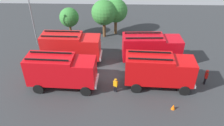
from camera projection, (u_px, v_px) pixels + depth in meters
ground_plane at (112, 73)px, 25.90m from camera, size 50.25×50.25×0.00m
fire_truck_0 at (61, 70)px, 22.62m from camera, size 7.29×2.99×3.88m
fire_truck_1 at (159, 70)px, 22.71m from camera, size 7.30×3.02×3.88m
fire_truck_2 at (71, 46)px, 26.89m from camera, size 7.24×2.86×3.88m
fire_truck_3 at (151, 48)px, 26.59m from camera, size 7.30×3.01×3.88m
firefighter_0 at (116, 85)px, 22.62m from camera, size 0.48×0.40×1.61m
firefighter_1 at (132, 44)px, 29.83m from camera, size 0.38×0.48×1.80m
firefighter_2 at (206, 76)px, 23.67m from camera, size 0.31×0.45×1.76m
tree_0 at (69, 17)px, 32.60m from camera, size 2.86×2.86×4.43m
tree_1 at (104, 13)px, 31.92m from camera, size 3.66×3.66×5.67m
tree_2 at (116, 11)px, 32.93m from camera, size 3.54×3.54×5.49m
traffic_cone_0 at (173, 107)px, 20.81m from camera, size 0.39×0.39×0.56m
lamppost at (32, 17)px, 29.51m from camera, size 0.36×0.36×7.10m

